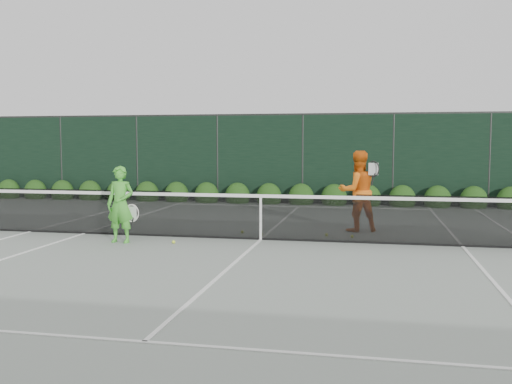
# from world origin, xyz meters

# --- Properties ---
(ground) EXTENTS (80.00, 80.00, 0.00)m
(ground) POSITION_xyz_m (0.00, 0.00, 0.00)
(ground) COLOR gray
(ground) RESTS_ON ground
(tennis_net) EXTENTS (12.90, 0.10, 1.07)m
(tennis_net) POSITION_xyz_m (-0.02, 0.00, 0.53)
(tennis_net) COLOR #10311C
(tennis_net) RESTS_ON ground
(player_woman) EXTENTS (0.64, 0.40, 1.60)m
(player_woman) POSITION_xyz_m (-2.80, -0.88, 0.80)
(player_woman) COLOR green
(player_woman) RESTS_ON ground
(player_man) EXTENTS (1.12, 1.01, 1.89)m
(player_man) POSITION_xyz_m (1.99, 1.62, 0.95)
(player_man) COLOR orange
(player_man) RESTS_ON ground
(court_lines) EXTENTS (11.03, 23.83, 0.01)m
(court_lines) POSITION_xyz_m (0.00, 0.00, 0.01)
(court_lines) COLOR white
(court_lines) RESTS_ON ground
(windscreen_fence) EXTENTS (32.00, 21.07, 3.06)m
(windscreen_fence) POSITION_xyz_m (0.00, -2.71, 1.51)
(windscreen_fence) COLOR black
(windscreen_fence) RESTS_ON ground
(hedge_row) EXTENTS (31.66, 0.65, 0.94)m
(hedge_row) POSITION_xyz_m (-0.00, 7.15, 0.23)
(hedge_row) COLOR black
(hedge_row) RESTS_ON ground
(tennis_balls) EXTENTS (3.66, 1.65, 0.07)m
(tennis_balls) POSITION_xyz_m (0.18, 0.37, 0.03)
(tennis_balls) COLOR #D9F235
(tennis_balls) RESTS_ON ground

